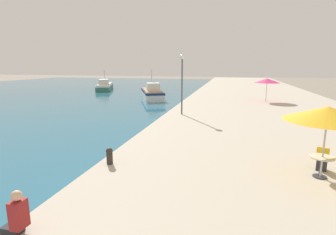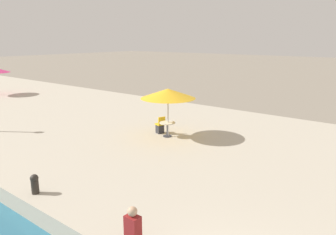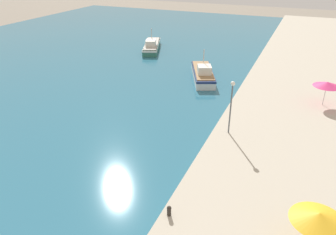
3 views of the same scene
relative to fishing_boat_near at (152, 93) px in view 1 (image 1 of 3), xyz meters
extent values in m
cube|color=#2D6B84|center=(-22.86, 5.16, -0.77)|extent=(56.00, 90.00, 0.04)
cube|color=#BCB29E|center=(13.14, 5.16, -0.46)|extent=(16.00, 90.00, 0.64)
cube|color=silver|center=(-0.05, 0.12, -0.21)|extent=(5.25, 8.30, 1.08)
cube|color=navy|center=(-0.05, 0.12, 0.20)|extent=(5.33, 8.39, 0.25)
cube|color=#99754C|center=(-0.05, 0.12, 0.38)|extent=(4.83, 7.63, 0.10)
cube|color=silver|center=(0.50, -1.17, 0.91)|extent=(2.16, 2.25, 0.97)
cylinder|color=#B7B2A8|center=(-0.05, 0.12, 1.72)|extent=(0.12, 0.12, 2.58)
cube|color=#33705B|center=(-11.97, 10.24, -0.26)|extent=(5.21, 9.19, 0.97)
cube|color=silver|center=(-11.97, 10.24, 0.10)|extent=(5.28, 9.29, 0.25)
cube|color=#ADA89E|center=(-11.97, 10.24, 0.28)|extent=(4.80, 8.46, 0.10)
cube|color=silver|center=(-11.42, 8.76, 0.77)|extent=(2.12, 2.39, 0.88)
cylinder|color=#B7B2A8|center=(-11.97, 10.24, 1.50)|extent=(0.12, 0.12, 2.34)
cylinder|color=#B7B7B7|center=(13.20, -23.76, 0.92)|extent=(0.06, 0.06, 2.13)
cone|color=yellow|center=(13.20, -23.76, 2.08)|extent=(2.73, 2.73, 0.48)
cylinder|color=#B7B7B7|center=(13.74, -4.04, 0.91)|extent=(0.06, 0.06, 2.10)
cone|color=#E5387A|center=(13.74, -4.04, 2.03)|extent=(2.58, 2.58, 0.45)
cylinder|color=#333338|center=(13.20, -23.72, -0.12)|extent=(0.44, 0.44, 0.04)
cylinder|color=#333338|center=(13.20, -23.72, 0.21)|extent=(0.08, 0.08, 0.70)
cylinder|color=beige|center=(13.20, -23.72, 0.58)|extent=(0.80, 0.80, 0.04)
cube|color=#2D2D33|center=(13.45, -23.02, 0.08)|extent=(0.44, 0.44, 0.45)
cube|color=gold|center=(13.45, -23.02, 0.34)|extent=(0.51, 0.51, 0.06)
cube|color=gold|center=(13.38, -23.20, 0.57)|extent=(0.40, 0.19, 0.40)
cube|color=#232328|center=(5.37, -28.71, -0.06)|extent=(0.44, 0.28, 0.16)
cube|color=maroon|center=(5.59, -28.71, 0.35)|extent=(0.26, 0.36, 0.66)
sphere|color=tan|center=(5.59, -28.71, 0.80)|extent=(0.24, 0.24, 0.24)
cylinder|color=#2D2823|center=(5.65, -24.27, 0.08)|extent=(0.24, 0.24, 0.45)
sphere|color=#2D2823|center=(5.65, -24.27, 0.38)|extent=(0.26, 0.26, 0.26)
cylinder|color=#565B60|center=(6.46, -13.33, 1.96)|extent=(0.12, 0.12, 4.20)
sphere|color=white|center=(6.46, -13.33, 4.24)|extent=(0.36, 0.36, 0.36)
camera|label=1|loc=(10.09, -33.11, 3.64)|focal=28.00mm
camera|label=2|loc=(0.69, -33.64, 4.75)|focal=35.00mm
camera|label=3|loc=(11.19, -37.48, 13.33)|focal=35.00mm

